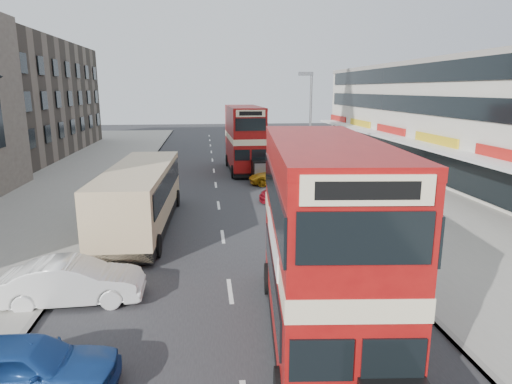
{
  "coord_description": "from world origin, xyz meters",
  "views": [
    {
      "loc": [
        -0.77,
        -12.56,
        6.99
      ],
      "look_at": [
        1.27,
        4.92,
        2.91
      ],
      "focal_mm": 31.22,
      "sensor_mm": 36.0,
      "label": 1
    }
  ],
  "objects_px": {
    "pedestrian_far": "(304,149)",
    "car_right_b": "(280,176)",
    "pedestrian_near": "(338,188)",
    "car_left_front": "(73,281)",
    "street_lamp": "(309,122)",
    "cyclist": "(273,169)",
    "car_right_c": "(263,151)",
    "coach": "(141,195)",
    "bus_main": "(322,241)",
    "car_right_a": "(293,192)",
    "car_left_near": "(25,367)",
    "bus_second": "(245,139)"
  },
  "relations": [
    {
      "from": "bus_second",
      "to": "cyclist",
      "type": "distance_m",
      "value": 4.44
    },
    {
      "from": "coach",
      "to": "pedestrian_far",
      "type": "bearing_deg",
      "value": 60.56
    },
    {
      "from": "street_lamp",
      "to": "car_right_a",
      "type": "xyz_separation_m",
      "value": [
        -1.8,
        -3.72,
        -4.16
      ]
    },
    {
      "from": "coach",
      "to": "car_right_b",
      "type": "bearing_deg",
      "value": 49.88
    },
    {
      "from": "cyclist",
      "to": "car_left_near",
      "type": "bearing_deg",
      "value": -107.73
    },
    {
      "from": "pedestrian_near",
      "to": "car_left_front",
      "type": "bearing_deg",
      "value": 28.38
    },
    {
      "from": "car_left_near",
      "to": "car_right_a",
      "type": "distance_m",
      "value": 19.79
    },
    {
      "from": "car_right_b",
      "to": "pedestrian_far",
      "type": "relative_size",
      "value": 2.7
    },
    {
      "from": "coach",
      "to": "bus_main",
      "type": "bearing_deg",
      "value": -57.6
    },
    {
      "from": "pedestrian_near",
      "to": "cyclist",
      "type": "relative_size",
      "value": 0.76
    },
    {
      "from": "pedestrian_near",
      "to": "car_right_a",
      "type": "bearing_deg",
      "value": -22.42
    },
    {
      "from": "bus_main",
      "to": "car_right_a",
      "type": "bearing_deg",
      "value": -92.99
    },
    {
      "from": "bus_main",
      "to": "cyclist",
      "type": "distance_m",
      "value": 23.7
    },
    {
      "from": "car_left_near",
      "to": "pedestrian_far",
      "type": "bearing_deg",
      "value": -20.7
    },
    {
      "from": "coach",
      "to": "cyclist",
      "type": "xyz_separation_m",
      "value": [
        8.77,
        12.33,
        -1.06
      ]
    },
    {
      "from": "car_right_a",
      "to": "cyclist",
      "type": "xyz_separation_m",
      "value": [
        -0.02,
        7.99,
        0.06
      ]
    },
    {
      "from": "car_left_near",
      "to": "pedestrian_far",
      "type": "height_order",
      "value": "pedestrian_far"
    },
    {
      "from": "coach",
      "to": "car_right_b",
      "type": "xyz_separation_m",
      "value": [
        8.86,
        9.68,
        -1.1
      ]
    },
    {
      "from": "car_left_near",
      "to": "pedestrian_far",
      "type": "relative_size",
      "value": 2.48
    },
    {
      "from": "bus_second",
      "to": "car_left_near",
      "type": "relative_size",
      "value": 2.28
    },
    {
      "from": "car_left_near",
      "to": "cyclist",
      "type": "xyz_separation_m",
      "value": [
        9.73,
        25.21,
        -0.04
      ]
    },
    {
      "from": "bus_second",
      "to": "car_right_a",
      "type": "relative_size",
      "value": 2.26
    },
    {
      "from": "coach",
      "to": "pedestrian_near",
      "type": "height_order",
      "value": "coach"
    },
    {
      "from": "street_lamp",
      "to": "car_right_b",
      "type": "relative_size",
      "value": 1.74
    },
    {
      "from": "bus_main",
      "to": "pedestrian_far",
      "type": "bearing_deg",
      "value": -96.31
    },
    {
      "from": "car_right_c",
      "to": "bus_main",
      "type": "bearing_deg",
      "value": 0.54
    },
    {
      "from": "street_lamp",
      "to": "cyclist",
      "type": "relative_size",
      "value": 3.95
    },
    {
      "from": "street_lamp",
      "to": "cyclist",
      "type": "height_order",
      "value": "street_lamp"
    },
    {
      "from": "bus_main",
      "to": "pedestrian_near",
      "type": "height_order",
      "value": "bus_main"
    },
    {
      "from": "bus_second",
      "to": "car_right_a",
      "type": "bearing_deg",
      "value": 98.82
    },
    {
      "from": "bus_main",
      "to": "car_right_a",
      "type": "xyz_separation_m",
      "value": [
        2.34,
        15.49,
        -2.27
      ]
    },
    {
      "from": "car_left_front",
      "to": "pedestrian_near",
      "type": "distance_m",
      "value": 17.6
    },
    {
      "from": "bus_main",
      "to": "pedestrian_near",
      "type": "xyz_separation_m",
      "value": [
        5.12,
        15.15,
        -1.96
      ]
    },
    {
      "from": "coach",
      "to": "pedestrian_near",
      "type": "bearing_deg",
      "value": 21.42
    },
    {
      "from": "coach",
      "to": "pedestrian_far",
      "type": "distance_m",
      "value": 25.33
    },
    {
      "from": "car_left_front",
      "to": "car_right_a",
      "type": "distance_m",
      "value": 15.98
    },
    {
      "from": "car_right_b",
      "to": "pedestrian_near",
      "type": "distance_m",
      "value": 6.3
    },
    {
      "from": "car_left_front",
      "to": "car_right_a",
      "type": "bearing_deg",
      "value": -39.94
    },
    {
      "from": "pedestrian_far",
      "to": "street_lamp",
      "type": "bearing_deg",
      "value": -86.76
    },
    {
      "from": "car_right_c",
      "to": "coach",
      "type": "bearing_deg",
      "value": -16.38
    },
    {
      "from": "pedestrian_far",
      "to": "car_right_b",
      "type": "bearing_deg",
      "value": -95.91
    },
    {
      "from": "pedestrian_far",
      "to": "bus_second",
      "type": "bearing_deg",
      "value": -123.5
    },
    {
      "from": "bus_main",
      "to": "pedestrian_far",
      "type": "distance_m",
      "value": 33.44
    },
    {
      "from": "bus_main",
      "to": "pedestrian_far",
      "type": "relative_size",
      "value": 5.89
    },
    {
      "from": "car_right_b",
      "to": "street_lamp",
      "type": "bearing_deg",
      "value": 54.98
    },
    {
      "from": "coach",
      "to": "car_left_near",
      "type": "relative_size",
      "value": 2.63
    },
    {
      "from": "car_right_a",
      "to": "car_right_c",
      "type": "distance_m",
      "value": 19.17
    },
    {
      "from": "bus_main",
      "to": "car_left_near",
      "type": "bearing_deg",
      "value": 18.71
    },
    {
      "from": "bus_second",
      "to": "car_right_b",
      "type": "bearing_deg",
      "value": 108.01
    },
    {
      "from": "pedestrian_near",
      "to": "cyclist",
      "type": "height_order",
      "value": "cyclist"
    }
  ]
}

